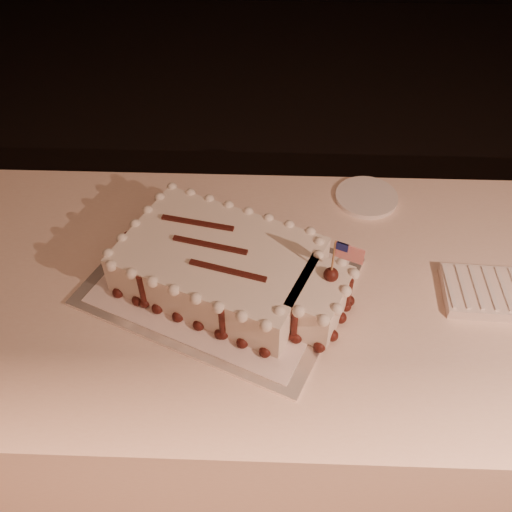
{
  "coord_description": "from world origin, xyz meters",
  "views": [
    {
      "loc": [
        -0.13,
        -0.23,
        1.71
      ],
      "look_at": [
        -0.16,
        0.61,
        0.84
      ],
      "focal_mm": 40.0,
      "sensor_mm": 36.0,
      "label": 1
    }
  ],
  "objects_px": {
    "cake_board": "(220,281)",
    "side_plate": "(366,197)",
    "banquet_table": "(315,379)",
    "napkin_stack": "(488,292)",
    "sheet_cake": "(231,269)"
  },
  "relations": [
    {
      "from": "cake_board",
      "to": "side_plate",
      "type": "relative_size",
      "value": 3.38
    },
    {
      "from": "cake_board",
      "to": "napkin_stack",
      "type": "relative_size",
      "value": 2.73
    },
    {
      "from": "banquet_table",
      "to": "napkin_stack",
      "type": "height_order",
      "value": "napkin_stack"
    },
    {
      "from": "banquet_table",
      "to": "side_plate",
      "type": "height_order",
      "value": "side_plate"
    },
    {
      "from": "banquet_table",
      "to": "cake_board",
      "type": "relative_size",
      "value": 4.43
    },
    {
      "from": "napkin_stack",
      "to": "cake_board",
      "type": "bearing_deg",
      "value": 177.96
    },
    {
      "from": "cake_board",
      "to": "side_plate",
      "type": "bearing_deg",
      "value": 63.83
    },
    {
      "from": "banquet_table",
      "to": "cake_board",
      "type": "bearing_deg",
      "value": 177.33
    },
    {
      "from": "side_plate",
      "to": "banquet_table",
      "type": "bearing_deg",
      "value": -110.62
    },
    {
      "from": "banquet_table",
      "to": "sheet_cake",
      "type": "xyz_separation_m",
      "value": [
        -0.21,
        -0.0,
        0.43
      ]
    },
    {
      "from": "cake_board",
      "to": "sheet_cake",
      "type": "xyz_separation_m",
      "value": [
        0.03,
        -0.01,
        0.05
      ]
    },
    {
      "from": "napkin_stack",
      "to": "side_plate",
      "type": "height_order",
      "value": "napkin_stack"
    },
    {
      "from": "banquet_table",
      "to": "napkin_stack",
      "type": "bearing_deg",
      "value": -1.6
    },
    {
      "from": "cake_board",
      "to": "sheet_cake",
      "type": "relative_size",
      "value": 1.01
    },
    {
      "from": "cake_board",
      "to": "sheet_cake",
      "type": "height_order",
      "value": "sheet_cake"
    }
  ]
}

